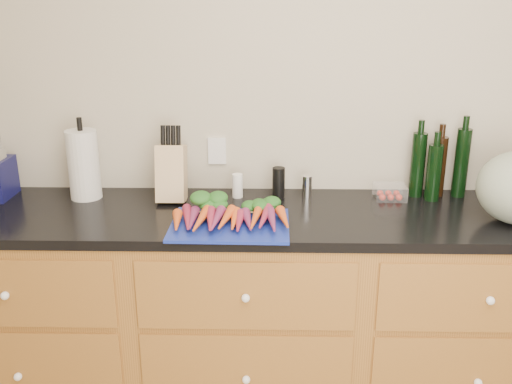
{
  "coord_description": "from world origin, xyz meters",
  "views": [
    {
      "loc": [
        -0.37,
        -0.89,
        1.77
      ],
      "look_at": [
        -0.42,
        1.2,
        1.06
      ],
      "focal_mm": 40.0,
      "sensor_mm": 36.0,
      "label": 1
    }
  ],
  "objects_px": {
    "carrots": "(230,215)",
    "tomato_box": "(390,192)",
    "cutting_board": "(230,225)",
    "paper_towel": "(84,165)",
    "knife_block": "(172,173)"
  },
  "relations": [
    {
      "from": "carrots",
      "to": "tomato_box",
      "type": "relative_size",
      "value": 3.26
    },
    {
      "from": "cutting_board",
      "to": "paper_towel",
      "type": "distance_m",
      "value": 0.74
    },
    {
      "from": "cutting_board",
      "to": "carrots",
      "type": "bearing_deg",
      "value": 90.0
    },
    {
      "from": "carrots",
      "to": "knife_block",
      "type": "relative_size",
      "value": 1.82
    },
    {
      "from": "carrots",
      "to": "knife_block",
      "type": "xyz_separation_m",
      "value": [
        -0.27,
        0.27,
        0.09
      ]
    },
    {
      "from": "carrots",
      "to": "knife_block",
      "type": "distance_m",
      "value": 0.39
    },
    {
      "from": "paper_towel",
      "to": "carrots",
      "type": "bearing_deg",
      "value": -23.72
    },
    {
      "from": "knife_block",
      "to": "tomato_box",
      "type": "bearing_deg",
      "value": 1.82
    },
    {
      "from": "carrots",
      "to": "tomato_box",
      "type": "bearing_deg",
      "value": 23.62
    },
    {
      "from": "cutting_board",
      "to": "tomato_box",
      "type": "height_order",
      "value": "tomato_box"
    },
    {
      "from": "paper_towel",
      "to": "knife_block",
      "type": "height_order",
      "value": "paper_towel"
    },
    {
      "from": "cutting_board",
      "to": "carrots",
      "type": "xyz_separation_m",
      "value": [
        0.0,
        0.03,
        0.03
      ]
    },
    {
      "from": "cutting_board",
      "to": "paper_towel",
      "type": "xyz_separation_m",
      "value": [
        -0.65,
        0.32,
        0.14
      ]
    },
    {
      "from": "cutting_board",
      "to": "knife_block",
      "type": "height_order",
      "value": "knife_block"
    },
    {
      "from": "carrots",
      "to": "knife_block",
      "type": "height_order",
      "value": "knife_block"
    }
  ]
}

